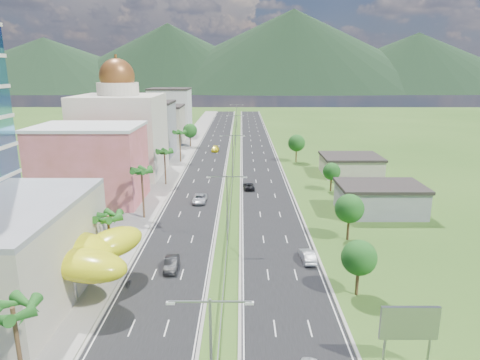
{
  "coord_description": "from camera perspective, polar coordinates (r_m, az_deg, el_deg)",
  "views": [
    {
      "loc": [
        2.16,
        -51.27,
        26.34
      ],
      "look_at": [
        1.91,
        22.6,
        7.0
      ],
      "focal_mm": 32.0,
      "sensor_mm": 36.0,
      "label": 1
    }
  ],
  "objects": [
    {
      "name": "streetlight_median_d",
      "position": [
        147.59,
        -0.65,
        7.04
      ],
      "size": [
        6.04,
        0.25,
        11.0
      ],
      "color": "gray",
      "rests_on": "ground"
    },
    {
      "name": "midrise_beige",
      "position": [
        157.27,
        -10.58,
        7.18
      ],
      "size": [
        16.0,
        15.0,
        13.0
      ],
      "primitive_type": "cube",
      "color": "#AFA390",
      "rests_on": "ground"
    },
    {
      "name": "streetlight_median_b",
      "position": [
        64.36,
        -1.74,
        -3.06
      ],
      "size": [
        6.04,
        0.25,
        11.0
      ],
      "color": "gray",
      "rests_on": "ground"
    },
    {
      "name": "palm_tree_c",
      "position": [
        77.45,
        -12.99,
        0.97
      ],
      "size": [
        3.6,
        3.6,
        9.6
      ],
      "color": "#47301C",
      "rests_on": "ground"
    },
    {
      "name": "palm_tree_e",
      "position": [
        123.87,
        -8.05,
        6.16
      ],
      "size": [
        3.6,
        3.6,
        9.4
      ],
      "color": "#47301C",
      "rests_on": "ground"
    },
    {
      "name": "car_dark_far_right",
      "position": [
        95.98,
        1.15,
        -0.81
      ],
      "size": [
        2.77,
        5.19,
        1.39
      ],
      "primitive_type": "imported",
      "rotation": [
        0.0,
        0.0,
        3.24
      ],
      "color": "black",
      "rests_on": "road_right"
    },
    {
      "name": "ground",
      "position": [
        57.68,
        -2.02,
        -12.51
      ],
      "size": [
        500.0,
        500.0,
        0.0
      ],
      "primitive_type": "plane",
      "color": "#2D5119",
      "rests_on": "ground"
    },
    {
      "name": "streetlight_median_a",
      "position": [
        32.84,
        -3.89,
        -21.99
      ],
      "size": [
        6.04,
        0.25,
        11.0
      ],
      "color": "gray",
      "rests_on": "ground"
    },
    {
      "name": "pink_shophouse",
      "position": [
        90.54,
        -19.28,
        1.83
      ],
      "size": [
        20.0,
        15.0,
        15.0
      ],
      "primitive_type": "cube",
      "color": "#C25B4F",
      "rests_on": "ground"
    },
    {
      "name": "streetlight_median_e",
      "position": [
        192.28,
        -0.46,
        8.82
      ],
      "size": [
        6.04,
        0.25,
        11.0
      ],
      "color": "gray",
      "rests_on": "ground"
    },
    {
      "name": "palm_tree_d",
      "position": [
        99.66,
        -10.04,
        3.57
      ],
      "size": [
        3.6,
        3.6,
        8.6
      ],
      "color": "#47301C",
      "rests_on": "ground"
    },
    {
      "name": "sidewalk_left",
      "position": [
        144.96,
        -7.43,
        4.1
      ],
      "size": [
        7.0,
        260.0,
        0.12
      ],
      "primitive_type": "cube",
      "color": "gray",
      "rests_on": "ground"
    },
    {
      "name": "leafy_tree_ra",
      "position": [
        52.89,
        15.59,
        -9.97
      ],
      "size": [
        4.2,
        4.2,
        6.9
      ],
      "color": "#47301C",
      "rests_on": "ground"
    },
    {
      "name": "mountain_ridge",
      "position": [
        505.28,
        6.9,
        11.58
      ],
      "size": [
        860.0,
        140.0,
        90.0
      ],
      "primitive_type": null,
      "color": "black",
      "rests_on": "ground"
    },
    {
      "name": "motorcycle",
      "position": [
        56.4,
        -14.56,
        -12.97
      ],
      "size": [
        0.78,
        1.85,
        1.15
      ],
      "primitive_type": "imported",
      "rotation": [
        0.0,
        0.0,
        0.13
      ],
      "color": "black",
      "rests_on": "road_left"
    },
    {
      "name": "car_silver_mid_left",
      "position": [
        86.85,
        -5.41,
        -2.48
      ],
      "size": [
        2.76,
        5.72,
        1.57
      ],
      "primitive_type": "imported",
      "rotation": [
        0.0,
        0.0,
        -0.03
      ],
      "color": "#B3B5BB",
      "rests_on": "road_left"
    },
    {
      "name": "road_left",
      "position": [
        144.02,
        -3.67,
        4.11
      ],
      "size": [
        11.0,
        260.0,
        0.04
      ],
      "primitive_type": "cube",
      "color": "black",
      "rests_on": "ground"
    },
    {
      "name": "billboard",
      "position": [
        42.52,
        21.64,
        -17.51
      ],
      "size": [
        5.2,
        0.35,
        6.2
      ],
      "color": "gray",
      "rests_on": "ground"
    },
    {
      "name": "leafy_tree_lfar",
      "position": [
        148.79,
        -6.67,
        6.55
      ],
      "size": [
        4.9,
        4.9,
        8.05
      ],
      "color": "#47301C",
      "rests_on": "ground"
    },
    {
      "name": "road_right",
      "position": [
        143.8,
        2.32,
        4.11
      ],
      "size": [
        11.0,
        260.0,
        0.04
      ],
      "primitive_type": "cube",
      "color": "black",
      "rests_on": "ground"
    },
    {
      "name": "streetlight_median_c",
      "position": [
        103.17,
        -1.01,
        3.72
      ],
      "size": [
        6.04,
        0.25,
        11.0
      ],
      "color": "gray",
      "rests_on": "ground"
    },
    {
      "name": "palm_tree_b",
      "position": [
        59.34,
        -17.2,
        -4.97
      ],
      "size": [
        3.6,
        3.6,
        8.1
      ],
      "color": "#47301C",
      "rests_on": "ground"
    },
    {
      "name": "palm_tree_a",
      "position": [
        38.78,
        -28.01,
        -15.39
      ],
      "size": [
        3.6,
        3.6,
        9.1
      ],
      "color": "#47301C",
      "rests_on": "ground"
    },
    {
      "name": "shed_near",
      "position": [
        83.98,
        18.12,
        -2.57
      ],
      "size": [
        15.0,
        10.0,
        5.0
      ],
      "primitive_type": "cube",
      "color": "gray",
      "rests_on": "ground"
    },
    {
      "name": "lime_canopy",
      "position": [
        56.4,
        -23.25,
        -8.84
      ],
      "size": [
        18.0,
        15.0,
        7.4
      ],
      "color": "#C9CA13",
      "rests_on": "ground"
    },
    {
      "name": "shed_far",
      "position": [
        112.48,
        14.53,
        1.8
      ],
      "size": [
        14.0,
        12.0,
        4.4
      ],
      "primitive_type": "cube",
      "color": "#AFA390",
      "rests_on": "ground"
    },
    {
      "name": "median_guardrail",
      "position": [
        125.93,
        -0.8,
        2.88
      ],
      "size": [
        0.1,
        216.06,
        0.76
      ],
      "color": "gray",
      "rests_on": "ground"
    },
    {
      "name": "car_yellow_far_left",
      "position": [
        140.13,
        -3.32,
        4.16
      ],
      "size": [
        2.37,
        5.52,
        1.58
      ],
      "primitive_type": "imported",
      "rotation": [
        0.0,
        0.0,
        -0.03
      ],
      "color": "yellow",
      "rests_on": "road_left"
    },
    {
      "name": "midrise_white",
      "position": [
        179.5,
        -9.27,
        8.94
      ],
      "size": [
        16.0,
        15.0,
        18.0
      ],
      "primitive_type": "cube",
      "color": "silver",
      "rests_on": "ground"
    },
    {
      "name": "midrise_grey",
      "position": [
        135.71,
        -12.3,
        6.57
      ],
      "size": [
        16.0,
        15.0,
        16.0
      ],
      "primitive_type": "cube",
      "color": "gray",
      "rests_on": "ground"
    },
    {
      "name": "leafy_tree_rb",
      "position": [
        68.81,
        14.38,
        -3.72
      ],
      "size": [
        4.55,
        4.55,
        7.47
      ],
      "color": "#47301C",
      "rests_on": "ground"
    },
    {
      "name": "car_dark_left",
      "position": [
        59.43,
        -9.13,
        -10.94
      ],
      "size": [
        1.88,
        4.93,
        1.61
      ],
      "primitive_type": "imported",
      "rotation": [
        0.0,
        0.0,
        0.04
      ],
      "color": "black",
      "rests_on": "road_left"
    },
    {
      "name": "leafy_tree_rd",
      "position": [
        124.05,
        7.55,
        4.91
      ],
      "size": [
        4.9,
        4.9,
        8.05
      ],
      "color": "#47301C",
      "rests_on": "ground"
    },
    {
      "name": "domed_building",
      "position": [
        111.48,
        -15.61,
        6.41
      ],
      "size": [
        20.0,
        20.0,
        28.7
      ],
      "color": "beige",
      "rests_on": "ground"
    },
    {
      "name": "car_silver_right",
      "position": [
        61.69,
        9.01,
        -9.94
      ],
      "size": [
        1.98,
        4.91,
        1.59
      ],
      "primitive_type": "imported",
      "rotation": [
        0.0,
        0.0,
        3.21
      ],
      "color": "#B0B3B9",
      "rests_on": "road_right"
    },
    {
      "name": "leafy_tree_rc",
      "position": [
        95.95,
        12.12,
        1.1
      ],
      "size": [
        3.85,
        3.85,
        6.33
      ],
      "color": "#47301C",
      "rests_on": "ground"
    }
  ]
}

